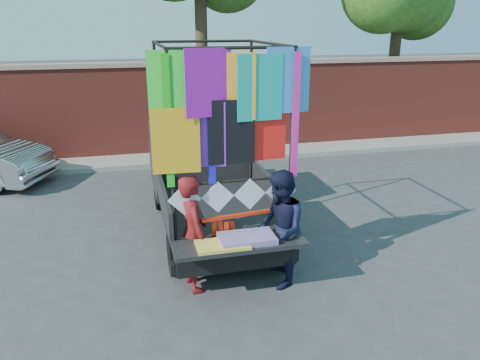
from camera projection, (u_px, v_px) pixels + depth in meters
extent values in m
plane|color=#38383A|center=(232.00, 272.00, 7.17)|extent=(90.00, 90.00, 0.00)
cube|color=#96352B|center=(175.00, 111.00, 13.20)|extent=(30.00, 0.35, 2.50)
cube|color=gray|center=(173.00, 64.00, 12.78)|extent=(30.00, 0.45, 0.12)
cube|color=gray|center=(180.00, 158.00, 12.94)|extent=(30.00, 1.20, 0.12)
cylinder|color=#38281C|center=(202.00, 54.00, 14.06)|extent=(0.36, 0.36, 5.46)
cylinder|color=#38281C|center=(393.00, 64.00, 15.70)|extent=(0.36, 0.36, 4.55)
sphere|color=#275518|center=(417.00, 3.00, 15.65)|extent=(2.40, 2.40, 2.40)
cylinder|color=black|center=(160.00, 193.00, 9.53)|extent=(0.22, 0.66, 0.66)
cylinder|color=black|center=(176.00, 253.00, 7.05)|extent=(0.22, 0.66, 0.66)
cylinder|color=black|center=(235.00, 187.00, 9.89)|extent=(0.22, 0.66, 0.66)
cylinder|color=black|center=(274.00, 242.00, 7.41)|extent=(0.22, 0.66, 0.66)
cube|color=black|center=(211.00, 207.00, 8.37)|extent=(1.70, 4.20, 0.30)
cube|color=black|center=(219.00, 207.00, 7.59)|extent=(1.80, 2.30, 0.10)
cube|color=black|center=(163.00, 199.00, 7.31)|extent=(0.06, 2.30, 0.45)
cube|color=black|center=(271.00, 190.00, 7.72)|extent=(0.06, 2.30, 0.45)
cube|color=black|center=(206.00, 174.00, 8.55)|extent=(1.80, 0.06, 0.45)
cube|color=black|center=(198.00, 157.00, 9.43)|extent=(1.80, 1.60, 1.25)
cube|color=#8C9EAD|center=(201.00, 143.00, 8.89)|extent=(1.60, 0.06, 0.55)
cube|color=#8C9EAD|center=(192.00, 139.00, 10.05)|extent=(1.60, 0.10, 0.70)
cube|color=black|center=(190.00, 155.00, 10.52)|extent=(1.75, 0.90, 0.55)
cube|color=black|center=(240.00, 244.00, 6.29)|extent=(1.80, 0.55, 0.06)
cube|color=black|center=(236.00, 261.00, 6.63)|extent=(1.85, 0.15, 0.18)
cylinder|color=black|center=(171.00, 149.00, 6.02)|extent=(0.05, 0.05, 2.50)
cylinder|color=black|center=(158.00, 118.00, 7.94)|extent=(0.05, 0.05, 2.50)
cylinder|color=black|center=(292.00, 142.00, 6.39)|extent=(0.05, 0.05, 2.50)
cylinder|color=black|center=(251.00, 114.00, 8.32)|extent=(0.05, 0.05, 2.50)
cylinder|color=black|center=(233.00, 48.00, 5.80)|extent=(1.70, 0.04, 0.04)
cylinder|color=black|center=(204.00, 41.00, 7.73)|extent=(1.70, 0.04, 0.04)
cylinder|color=black|center=(159.00, 45.00, 6.58)|extent=(0.04, 2.15, 0.04)
cylinder|color=black|center=(270.00, 43.00, 6.96)|extent=(0.04, 2.15, 0.04)
cylinder|color=black|center=(233.00, 181.00, 6.37)|extent=(1.70, 0.04, 0.04)
cube|color=green|center=(174.00, 87.00, 5.76)|extent=(0.62, 0.02, 0.85)
cube|color=#CE17D0|center=(205.00, 86.00, 5.81)|extent=(0.62, 0.02, 0.85)
cube|color=orange|center=(233.00, 85.00, 5.93)|extent=(0.62, 0.02, 0.85)
cube|color=#0CB2A6|center=(263.00, 84.00, 5.98)|extent=(0.62, 0.02, 0.85)
cube|color=#3297EF|center=(289.00, 83.00, 6.10)|extent=(0.62, 0.02, 0.85)
cube|color=gold|center=(177.00, 139.00, 5.93)|extent=(0.62, 0.02, 0.85)
cube|color=purple|center=(205.00, 136.00, 6.05)|extent=(0.62, 0.02, 0.85)
cube|color=black|center=(234.00, 135.00, 6.10)|extent=(0.62, 0.02, 0.85)
cube|color=#FF1D15|center=(261.00, 133.00, 6.22)|extent=(0.62, 0.02, 0.85)
cube|color=#19CE1B|center=(168.00, 123.00, 5.86)|extent=(0.10, 0.01, 1.70)
cube|color=#E426A4|center=(296.00, 117.00, 6.25)|extent=(0.10, 0.01, 1.70)
cube|color=#1C19E4|center=(211.00, 121.00, 5.99)|extent=(0.10, 0.01, 1.70)
cube|color=silver|center=(185.00, 200.00, 6.25)|extent=(0.45, 0.01, 0.45)
cube|color=silver|center=(218.00, 197.00, 6.35)|extent=(0.45, 0.01, 0.45)
cube|color=silver|center=(250.00, 194.00, 6.45)|extent=(0.45, 0.01, 0.45)
cube|color=silver|center=(281.00, 191.00, 6.56)|extent=(0.45, 0.01, 0.45)
cube|color=#D72F6A|center=(247.00, 238.00, 6.29)|extent=(0.75, 0.45, 0.08)
cube|color=#E6C348|center=(223.00, 245.00, 6.16)|extent=(0.70, 0.40, 0.04)
imported|color=maroon|center=(192.00, 233.00, 6.50)|extent=(0.52, 0.69, 1.71)
imported|color=black|center=(280.00, 229.00, 6.61)|extent=(0.78, 0.93, 1.71)
cube|color=red|center=(236.00, 216.00, 6.48)|extent=(1.00, 0.17, 0.04)
cube|color=red|center=(215.00, 239.00, 6.49)|extent=(0.06, 0.02, 0.58)
cube|color=red|center=(221.00, 240.00, 6.51)|extent=(0.06, 0.02, 0.58)
cube|color=red|center=(226.00, 241.00, 6.54)|extent=(0.06, 0.02, 0.58)
cube|color=red|center=(232.00, 241.00, 6.56)|extent=(0.06, 0.02, 0.58)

